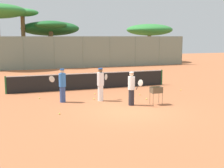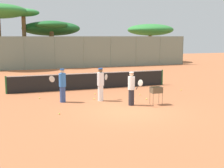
{
  "view_description": "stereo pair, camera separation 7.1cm",
  "coord_description": "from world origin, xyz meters",
  "px_view_note": "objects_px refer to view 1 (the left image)",
  "views": [
    {
      "loc": [
        -5.6,
        -12.88,
        3.43
      ],
      "look_at": [
        -0.19,
        1.89,
        1.0
      ],
      "focal_mm": 50.0,
      "sensor_mm": 36.0,
      "label": 1
    },
    {
      "loc": [
        -5.54,
        -12.9,
        3.43
      ],
      "look_at": [
        -0.19,
        1.89,
        1.0
      ],
      "focal_mm": 50.0,
      "sensor_mm": 36.0,
      "label": 2
    }
  ],
  "objects_px": {
    "player_yellow_shirt": "(62,85)",
    "parked_car": "(79,59)",
    "player_white_outfit": "(132,88)",
    "player_red_cap": "(101,84)",
    "ball_cart": "(156,91)",
    "tennis_net": "(91,81)"
  },
  "relations": [
    {
      "from": "player_white_outfit",
      "to": "parked_car",
      "type": "height_order",
      "value": "player_white_outfit"
    },
    {
      "from": "player_white_outfit",
      "to": "player_yellow_shirt",
      "type": "bearing_deg",
      "value": -153.06
    },
    {
      "from": "parked_car",
      "to": "player_yellow_shirt",
      "type": "bearing_deg",
      "value": -106.41
    },
    {
      "from": "player_white_outfit",
      "to": "player_yellow_shirt",
      "type": "height_order",
      "value": "player_yellow_shirt"
    },
    {
      "from": "player_red_cap",
      "to": "ball_cart",
      "type": "xyz_separation_m",
      "value": [
        2.35,
        -1.84,
        -0.24
      ]
    },
    {
      "from": "player_white_outfit",
      "to": "player_yellow_shirt",
      "type": "xyz_separation_m",
      "value": [
        -3.09,
        1.9,
        0.04
      ]
    },
    {
      "from": "player_white_outfit",
      "to": "parked_car",
      "type": "relative_size",
      "value": 0.4
    },
    {
      "from": "tennis_net",
      "to": "player_white_outfit",
      "type": "height_order",
      "value": "player_white_outfit"
    },
    {
      "from": "player_yellow_shirt",
      "to": "parked_car",
      "type": "height_order",
      "value": "player_yellow_shirt"
    },
    {
      "from": "ball_cart",
      "to": "player_yellow_shirt",
      "type": "bearing_deg",
      "value": 153.12
    },
    {
      "from": "player_white_outfit",
      "to": "player_red_cap",
      "type": "height_order",
      "value": "player_red_cap"
    },
    {
      "from": "player_yellow_shirt",
      "to": "ball_cart",
      "type": "height_order",
      "value": "player_yellow_shirt"
    },
    {
      "from": "player_red_cap",
      "to": "parked_car",
      "type": "bearing_deg",
      "value": 40.37
    },
    {
      "from": "player_red_cap",
      "to": "ball_cart",
      "type": "bearing_deg",
      "value": -76.6
    },
    {
      "from": "player_red_cap",
      "to": "player_yellow_shirt",
      "type": "xyz_separation_m",
      "value": [
        -1.98,
        0.35,
        -0.0
      ]
    },
    {
      "from": "player_yellow_shirt",
      "to": "player_white_outfit",
      "type": "bearing_deg",
      "value": 169.74
    },
    {
      "from": "player_white_outfit",
      "to": "ball_cart",
      "type": "bearing_deg",
      "value": 45.42
    },
    {
      "from": "ball_cart",
      "to": "parked_car",
      "type": "relative_size",
      "value": 0.22
    },
    {
      "from": "ball_cart",
      "to": "parked_car",
      "type": "distance_m",
      "value": 23.24
    },
    {
      "from": "player_yellow_shirt",
      "to": "parked_car",
      "type": "xyz_separation_m",
      "value": [
        6.18,
        20.98,
        -0.25
      ]
    },
    {
      "from": "parked_car",
      "to": "player_red_cap",
      "type": "bearing_deg",
      "value": -101.13
    },
    {
      "from": "player_red_cap",
      "to": "parked_car",
      "type": "relative_size",
      "value": 0.42
    }
  ]
}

